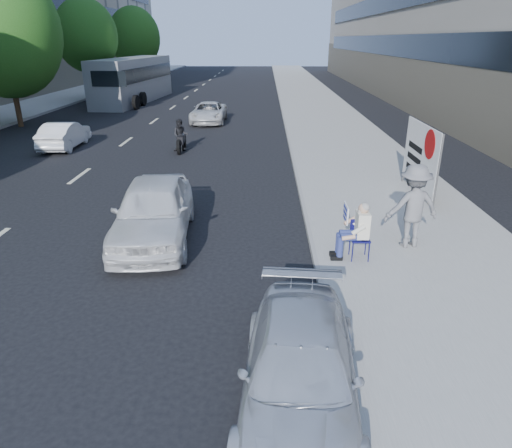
{
  "coord_description": "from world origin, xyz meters",
  "views": [
    {
      "loc": [
        0.31,
        -8.03,
        4.68
      ],
      "look_at": [
        0.12,
        1.39,
        0.84
      ],
      "focal_mm": 32.0,
      "sensor_mm": 36.0,
      "label": 1
    }
  ],
  "objects_px": {
    "protest_banner": "(421,156)",
    "white_sedan_far": "(209,113)",
    "pedestrian_woman": "(421,163)",
    "white_sedan_near": "(154,210)",
    "motorcycle": "(181,137)",
    "seated_protester": "(356,227)",
    "white_sedan_mid": "(64,135)",
    "bus": "(134,80)",
    "parked_sedan": "(300,369)",
    "jogger": "(413,206)"
  },
  "relations": [
    {
      "from": "seated_protester",
      "to": "white_sedan_mid",
      "type": "height_order",
      "value": "seated_protester"
    },
    {
      "from": "bus",
      "to": "white_sedan_mid",
      "type": "bearing_deg",
      "value": -80.76
    },
    {
      "from": "protest_banner",
      "to": "motorcycle",
      "type": "height_order",
      "value": "protest_banner"
    },
    {
      "from": "pedestrian_woman",
      "to": "parked_sedan",
      "type": "distance_m",
      "value": 10.16
    },
    {
      "from": "protest_banner",
      "to": "white_sedan_far",
      "type": "distance_m",
      "value": 16.24
    },
    {
      "from": "pedestrian_woman",
      "to": "seated_protester",
      "type": "bearing_deg",
      "value": 101.22
    },
    {
      "from": "white_sedan_mid",
      "to": "seated_protester",
      "type": "bearing_deg",
      "value": 132.06
    },
    {
      "from": "white_sedan_near",
      "to": "bus",
      "type": "bearing_deg",
      "value": 100.8
    },
    {
      "from": "jogger",
      "to": "parked_sedan",
      "type": "height_order",
      "value": "jogger"
    },
    {
      "from": "bus",
      "to": "jogger",
      "type": "bearing_deg",
      "value": -58.33
    },
    {
      "from": "white_sedan_mid",
      "to": "pedestrian_woman",
      "type": "bearing_deg",
      "value": 152.8
    },
    {
      "from": "bus",
      "to": "white_sedan_near",
      "type": "bearing_deg",
      "value": -69.03
    },
    {
      "from": "protest_banner",
      "to": "parked_sedan",
      "type": "bearing_deg",
      "value": -115.88
    },
    {
      "from": "pedestrian_woman",
      "to": "white_sedan_mid",
      "type": "xyz_separation_m",
      "value": [
        -14.11,
        6.59,
        -0.47
      ]
    },
    {
      "from": "seated_protester",
      "to": "pedestrian_woman",
      "type": "bearing_deg",
      "value": 59.05
    },
    {
      "from": "pedestrian_woman",
      "to": "white_sedan_far",
      "type": "relative_size",
      "value": 0.43
    },
    {
      "from": "seated_protester",
      "to": "jogger",
      "type": "xyz_separation_m",
      "value": [
        1.4,
        0.68,
        0.25
      ]
    },
    {
      "from": "motorcycle",
      "to": "bus",
      "type": "bearing_deg",
      "value": 106.74
    },
    {
      "from": "white_sedan_near",
      "to": "bus",
      "type": "xyz_separation_m",
      "value": [
        -7.69,
        26.96,
        0.88
      ]
    },
    {
      "from": "parked_sedan",
      "to": "white_sedan_near",
      "type": "height_order",
      "value": "white_sedan_near"
    },
    {
      "from": "parked_sedan",
      "to": "white_sedan_far",
      "type": "distance_m",
      "value": 23.04
    },
    {
      "from": "protest_banner",
      "to": "bus",
      "type": "bearing_deg",
      "value": 122.35
    },
    {
      "from": "white_sedan_mid",
      "to": "jogger",
      "type": "bearing_deg",
      "value": 137.19
    },
    {
      "from": "white_sedan_far",
      "to": "bus",
      "type": "distance_m",
      "value": 12.1
    },
    {
      "from": "seated_protester",
      "to": "white_sedan_far",
      "type": "height_order",
      "value": "seated_protester"
    },
    {
      "from": "parked_sedan",
      "to": "bus",
      "type": "xyz_separation_m",
      "value": [
        -10.92,
        32.49,
        1.07
      ]
    },
    {
      "from": "jogger",
      "to": "bus",
      "type": "xyz_separation_m",
      "value": [
        -13.81,
        27.57,
        0.51
      ]
    },
    {
      "from": "seated_protester",
      "to": "white_sedan_near",
      "type": "relative_size",
      "value": 0.29
    },
    {
      "from": "white_sedan_far",
      "to": "parked_sedan",
      "type": "bearing_deg",
      "value": -80.1
    },
    {
      "from": "jogger",
      "to": "protest_banner",
      "type": "relative_size",
      "value": 0.64
    },
    {
      "from": "protest_banner",
      "to": "white_sedan_far",
      "type": "height_order",
      "value": "protest_banner"
    },
    {
      "from": "jogger",
      "to": "pedestrian_woman",
      "type": "xyz_separation_m",
      "value": [
        1.53,
        4.21,
        -0.07
      ]
    },
    {
      "from": "seated_protester",
      "to": "parked_sedan",
      "type": "height_order",
      "value": "seated_protester"
    },
    {
      "from": "jogger",
      "to": "pedestrian_woman",
      "type": "relative_size",
      "value": 1.07
    },
    {
      "from": "white_sedan_near",
      "to": "white_sedan_mid",
      "type": "relative_size",
      "value": 1.23
    },
    {
      "from": "pedestrian_woman",
      "to": "bus",
      "type": "relative_size",
      "value": 0.15
    },
    {
      "from": "jogger",
      "to": "bus",
      "type": "bearing_deg",
      "value": -72.81
    },
    {
      "from": "motorcycle",
      "to": "protest_banner",
      "type": "bearing_deg",
      "value": -42.07
    },
    {
      "from": "protest_banner",
      "to": "seated_protester",
      "type": "bearing_deg",
      "value": -121.57
    },
    {
      "from": "pedestrian_woman",
      "to": "protest_banner",
      "type": "distance_m",
      "value": 0.64
    },
    {
      "from": "white_sedan_near",
      "to": "motorcycle",
      "type": "distance_m",
      "value": 9.69
    },
    {
      "from": "jogger",
      "to": "parked_sedan",
      "type": "relative_size",
      "value": 0.5
    },
    {
      "from": "motorcycle",
      "to": "bus",
      "type": "height_order",
      "value": "bus"
    },
    {
      "from": "parked_sedan",
      "to": "white_sedan_near",
      "type": "relative_size",
      "value": 0.88
    },
    {
      "from": "white_sedan_near",
      "to": "white_sedan_mid",
      "type": "xyz_separation_m",
      "value": [
        -6.46,
        10.19,
        -0.16
      ]
    },
    {
      "from": "pedestrian_woman",
      "to": "protest_banner",
      "type": "xyz_separation_m",
      "value": [
        -0.23,
        -0.49,
        0.34
      ]
    },
    {
      "from": "pedestrian_woman",
      "to": "protest_banner",
      "type": "relative_size",
      "value": 0.6
    },
    {
      "from": "protest_banner",
      "to": "white_sedan_mid",
      "type": "distance_m",
      "value": 15.6
    },
    {
      "from": "jogger",
      "to": "white_sedan_far",
      "type": "relative_size",
      "value": 0.47
    },
    {
      "from": "pedestrian_woman",
      "to": "white_sedan_near",
      "type": "height_order",
      "value": "pedestrian_woman"
    }
  ]
}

